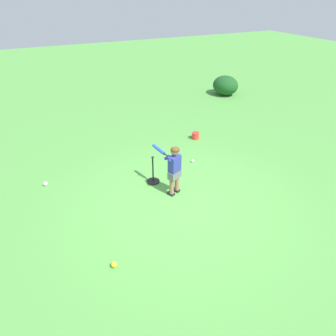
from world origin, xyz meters
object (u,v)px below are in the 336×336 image
Objects in this scene: play_ball_behind_batter at (114,264)px; toy_bucket at (195,135)px; play_ball_by_bucket at (193,161)px; play_ball_far_left at (45,184)px; batting_tee at (153,178)px; child_batter at (173,166)px.

toy_bucket reaches higher than play_ball_behind_batter.
play_ball_far_left is at bearing 171.85° from play_ball_by_bucket.
batting_tee is 2.47m from toy_bucket.
play_ball_far_left is 0.43× the size of toy_bucket.
toy_bucket reaches higher than play_ball_by_bucket.
child_batter is 2.83m from play_ball_far_left.
child_batter is 1.74× the size of batting_tee.
play_ball_by_bucket is 0.36× the size of toy_bucket.
toy_bucket is at bearing 57.34° from play_ball_by_bucket.
play_ball_behind_batter is 0.16× the size of batting_tee.
child_batter is at bearing -136.72° from play_ball_by_bucket.
batting_tee reaches higher than play_ball_behind_batter.
toy_bucket is (1.73, 2.08, -0.55)m from child_batter.
toy_bucket is (1.94, 1.52, -0.01)m from batting_tee.
play_ball_far_left is 0.96× the size of play_ball_behind_batter.
play_ball_by_bucket is (3.37, -0.48, -0.01)m from play_ball_far_left.
toy_bucket is (0.73, 1.14, 0.06)m from play_ball_by_bucket.
play_ball_behind_batter is at bearing -140.99° from child_batter.
batting_tee is (2.16, -0.87, 0.06)m from play_ball_far_left.
play_ball_behind_batter is (-1.70, -1.38, -0.60)m from child_batter.
play_ball_by_bucket is 1.28m from batting_tee.
toy_bucket is at bearing 38.10° from batting_tee.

